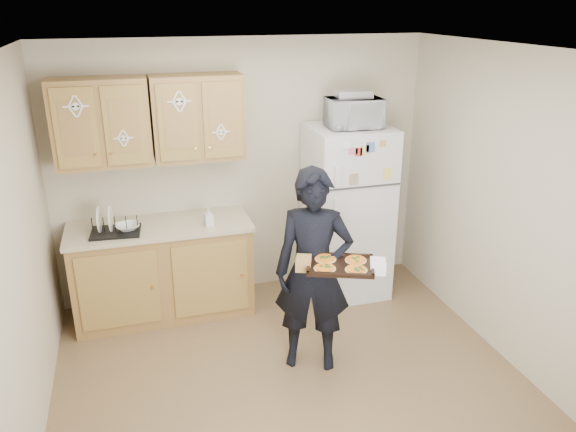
{
  "coord_description": "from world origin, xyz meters",
  "views": [
    {
      "loc": [
        -1.05,
        -3.36,
        2.79
      ],
      "look_at": [
        0.06,
        0.45,
        1.27
      ],
      "focal_mm": 35.0,
      "sensor_mm": 36.0,
      "label": 1
    }
  ],
  "objects_px": {
    "person": "(313,272)",
    "dish_rack": "(115,224)",
    "microwave": "(354,113)",
    "baking_tray": "(340,266)",
    "refrigerator": "(347,212)"
  },
  "relations": [
    {
      "from": "refrigerator",
      "to": "dish_rack",
      "type": "bearing_deg",
      "value": -179.03
    },
    {
      "from": "microwave",
      "to": "dish_rack",
      "type": "distance_m",
      "value": 2.35
    },
    {
      "from": "person",
      "to": "microwave",
      "type": "height_order",
      "value": "microwave"
    },
    {
      "from": "baking_tray",
      "to": "microwave",
      "type": "height_order",
      "value": "microwave"
    },
    {
      "from": "person",
      "to": "dish_rack",
      "type": "xyz_separation_m",
      "value": [
        -1.46,
        1.06,
        0.16
      ]
    },
    {
      "from": "refrigerator",
      "to": "baking_tray",
      "type": "relative_size",
      "value": 3.56
    },
    {
      "from": "baking_tray",
      "to": "microwave",
      "type": "relative_size",
      "value": 0.98
    },
    {
      "from": "person",
      "to": "baking_tray",
      "type": "distance_m",
      "value": 0.34
    },
    {
      "from": "refrigerator",
      "to": "microwave",
      "type": "xyz_separation_m",
      "value": [
        0.01,
        -0.05,
        0.99
      ]
    },
    {
      "from": "refrigerator",
      "to": "baking_tray",
      "type": "distance_m",
      "value": 1.51
    },
    {
      "from": "microwave",
      "to": "dish_rack",
      "type": "relative_size",
      "value": 1.17
    },
    {
      "from": "person",
      "to": "baking_tray",
      "type": "relative_size",
      "value": 3.46
    },
    {
      "from": "refrigerator",
      "to": "dish_rack",
      "type": "height_order",
      "value": "refrigerator"
    },
    {
      "from": "person",
      "to": "microwave",
      "type": "relative_size",
      "value": 3.38
    },
    {
      "from": "refrigerator",
      "to": "baking_tray",
      "type": "bearing_deg",
      "value": -113.79
    }
  ]
}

